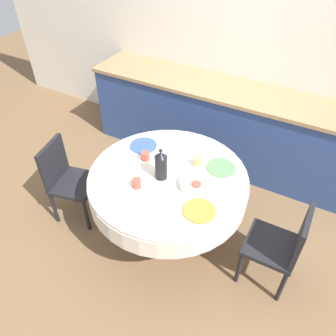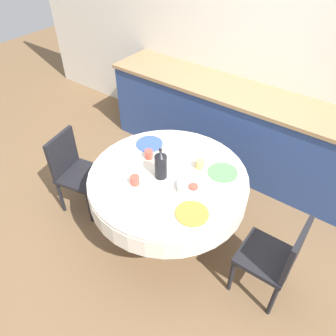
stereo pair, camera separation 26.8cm
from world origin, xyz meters
name	(u,v)px [view 1 (the left image)]	position (x,y,z in m)	size (l,w,h in m)	color
ground_plane	(168,232)	(0.00, 0.00, 0.00)	(12.00, 12.00, 0.00)	brown
wall_back	(244,46)	(0.00, 1.70, 1.30)	(7.00, 0.05, 2.60)	silver
kitchen_counter	(224,125)	(0.00, 1.36, 0.48)	(3.24, 0.64, 0.95)	#2D4784
dining_table	(168,186)	(0.00, 0.00, 0.64)	(1.35, 1.35, 0.76)	olive
chair_left	(282,244)	(1.02, 0.01, 0.47)	(0.40, 0.40, 0.84)	black
chair_right	(67,178)	(-0.99, -0.22, 0.47)	(0.48, 0.48, 0.84)	black
plate_near_left	(112,180)	(-0.37, -0.28, 0.77)	(0.25, 0.25, 0.01)	white
cup_near_left	(137,183)	(-0.15, -0.24, 0.80)	(0.07, 0.07, 0.08)	#CC4C3D
plate_near_right	(199,211)	(0.40, -0.24, 0.77)	(0.25, 0.25, 0.01)	orange
cup_near_right	(196,187)	(0.28, -0.05, 0.80)	(0.07, 0.07, 0.08)	#CC4C3D
plate_far_left	(143,146)	(-0.40, 0.24, 0.77)	(0.25, 0.25, 0.01)	#3856AD
cup_far_left	(145,156)	(-0.27, 0.09, 0.80)	(0.07, 0.07, 0.08)	#CC4C3D
plate_far_right	(221,168)	(0.36, 0.30, 0.77)	(0.25, 0.25, 0.01)	#5BA85B
cup_far_right	(198,162)	(0.16, 0.24, 0.80)	(0.07, 0.07, 0.08)	#DBB766
coffee_carafe	(161,165)	(-0.04, -0.05, 0.89)	(0.10, 0.10, 0.29)	black
fruit_bowl	(193,185)	(0.24, -0.03, 0.79)	(0.21, 0.21, 0.06)	silver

